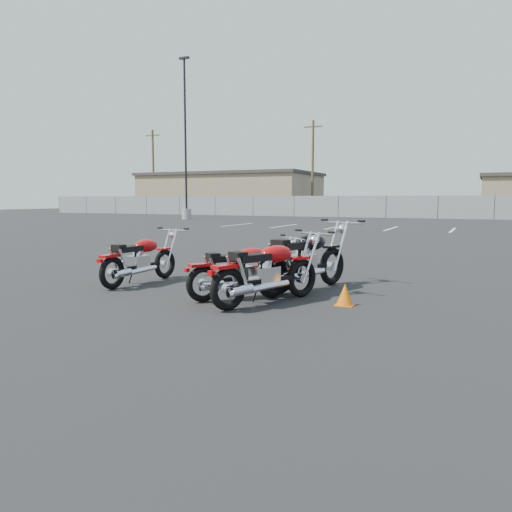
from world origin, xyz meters
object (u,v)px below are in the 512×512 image
at_px(motorcycle_third_red, 243,271).
at_px(motorcycle_second_black, 304,260).
at_px(motorcycle_front_red, 140,259).
at_px(motorcycle_rear_red, 267,272).

bearing_deg(motorcycle_third_red, motorcycle_second_black, 55.13).
bearing_deg(motorcycle_front_red, motorcycle_second_black, 10.52).
bearing_deg(motorcycle_second_black, motorcycle_rear_red, -97.75).
bearing_deg(motorcycle_third_red, motorcycle_front_red, 169.73).
xyz_separation_m(motorcycle_second_black, motorcycle_rear_red, (-0.16, -1.19, -0.06)).
xyz_separation_m(motorcycle_front_red, motorcycle_third_red, (2.31, -0.42, -0.01)).
bearing_deg(motorcycle_rear_red, motorcycle_third_red, 157.25).
bearing_deg(motorcycle_front_red, motorcycle_rear_red, -12.67).
distance_m(motorcycle_front_red, motorcycle_second_black, 3.05).
relative_size(motorcycle_second_black, motorcycle_third_red, 1.34).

